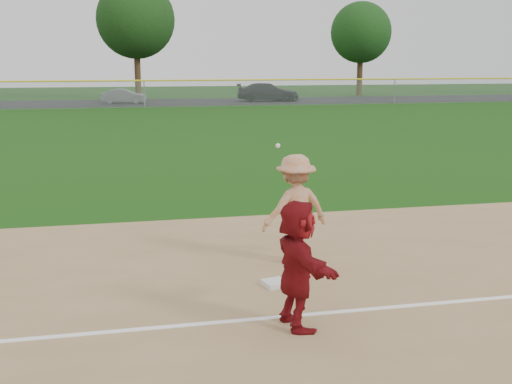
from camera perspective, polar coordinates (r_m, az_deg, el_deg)
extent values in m
plane|color=#16420C|center=(9.69, 1.94, -9.31)|extent=(160.00, 160.00, 0.00)
cube|color=white|center=(8.96, 3.23, -10.94)|extent=(60.00, 0.10, 0.01)
cube|color=black|center=(54.92, -10.16, 7.83)|extent=(120.00, 10.00, 0.01)
cube|color=silver|center=(10.08, 1.69, -8.11)|extent=(0.41, 0.41, 0.08)
imported|color=maroon|center=(8.36, 3.71, -6.43)|extent=(0.65, 1.62, 1.71)
imported|color=slate|center=(53.89, -11.66, 8.34)|extent=(3.75, 1.75, 1.19)
imported|color=black|center=(55.74, 1.05, 8.86)|extent=(5.65, 3.11, 1.55)
imported|color=#A1A1A4|center=(11.02, 3.53, -1.51)|extent=(1.35, 0.96, 1.89)
sphere|color=white|center=(10.09, 1.96, 4.14)|extent=(0.07, 0.07, 0.07)
plane|color=#999EA0|center=(48.88, -9.90, 8.56)|extent=(110.00, 0.00, 110.00)
cylinder|color=yellow|center=(48.84, -9.94, 9.73)|extent=(110.00, 0.12, 0.12)
cylinder|color=gray|center=(48.88, -9.90, 8.56)|extent=(0.08, 0.08, 2.00)
cylinder|color=gray|center=(53.66, 12.21, 8.73)|extent=(0.08, 0.08, 2.00)
cylinder|color=#3E2A16|center=(60.32, -10.47, 10.09)|extent=(0.56, 0.56, 4.10)
sphere|color=#13330F|center=(60.41, -10.65, 14.86)|extent=(7.00, 7.00, 7.00)
cylinder|color=#382614|center=(66.19, 9.19, 10.05)|extent=(0.56, 0.56, 3.64)
sphere|color=#133810|center=(66.23, 9.32, 13.83)|extent=(6.00, 6.00, 6.00)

